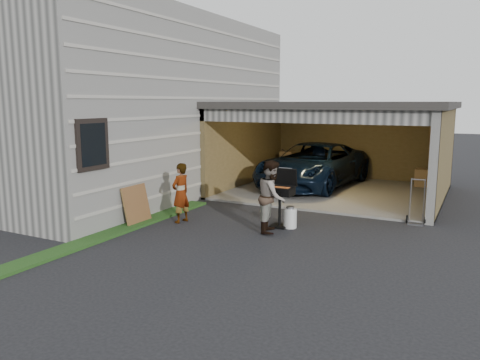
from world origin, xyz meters
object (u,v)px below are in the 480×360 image
(man, at_px, (272,196))
(hand_truck, at_px, (416,215))
(bbq_grill, at_px, (280,193))
(plywood_panel, at_px, (136,205))
(minivan, at_px, (313,167))
(woman, at_px, (181,193))
(propane_tank, at_px, (290,218))

(man, distance_m, hand_truck, 3.63)
(bbq_grill, height_order, plywood_panel, bbq_grill)
(minivan, height_order, man, man)
(woman, distance_m, plywood_panel, 1.09)
(bbq_grill, distance_m, propane_tank, 0.63)
(propane_tank, distance_m, hand_truck, 3.08)
(propane_tank, bearing_deg, plywood_panel, -157.96)
(bbq_grill, xyz_separation_m, plywood_panel, (-3.14, -1.35, -0.34))
(bbq_grill, bearing_deg, propane_tank, 3.76)
(woman, xyz_separation_m, hand_truck, (5.09, 2.46, -0.51))
(minivan, xyz_separation_m, hand_truck, (3.74, -3.43, -0.52))
(bbq_grill, bearing_deg, hand_truck, 31.85)
(minivan, distance_m, propane_tank, 5.31)
(hand_truck, bearing_deg, minivan, 133.43)
(woman, height_order, plywood_panel, woman)
(woman, xyz_separation_m, bbq_grill, (2.30, 0.72, 0.08))
(minivan, relative_size, man, 3.24)
(minivan, xyz_separation_m, plywood_panel, (-2.20, -6.52, -0.27))
(propane_tank, distance_m, plywood_panel, 3.66)
(bbq_grill, distance_m, plywood_panel, 3.44)
(minivan, relative_size, woman, 3.63)
(man, height_order, hand_truck, man)
(man, bearing_deg, propane_tank, -42.73)
(bbq_grill, relative_size, hand_truck, 1.24)
(man, bearing_deg, woman, 78.70)
(woman, distance_m, hand_truck, 5.68)
(minivan, xyz_separation_m, propane_tank, (1.19, -5.15, -0.50))
(woman, relative_size, propane_tank, 3.16)
(bbq_grill, xyz_separation_m, hand_truck, (2.80, 1.74, -0.59))
(minivan, height_order, bbq_grill, minivan)
(man, relative_size, propane_tank, 3.55)
(propane_tank, xyz_separation_m, plywood_panel, (-3.39, -1.37, 0.23))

